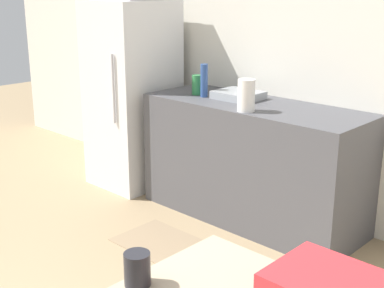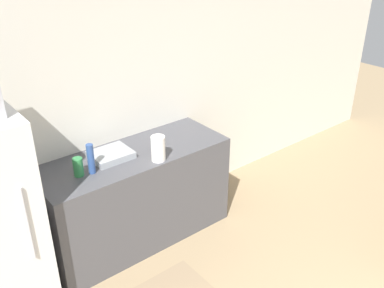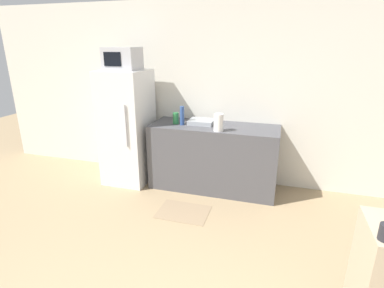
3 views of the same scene
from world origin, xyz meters
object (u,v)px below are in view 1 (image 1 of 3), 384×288
refrigerator (133,95)px  bottle_short (197,85)px  bottle_tall (204,81)px  paper_towel_roll (246,95)px  jar (137,269)px

refrigerator → bottle_short: (0.74, 0.06, 0.18)m
bottle_tall → bottle_short: bearing=164.4°
bottle_tall → bottle_short: (-0.10, 0.03, -0.05)m
bottle_short → paper_towel_roll: (0.66, -0.20, 0.03)m
paper_towel_roll → jar: bearing=-58.5°
bottle_tall → paper_towel_roll: bearing=-16.9°
bottle_tall → refrigerator: bearing=-178.2°
bottle_tall → jar: 2.98m
bottle_tall → paper_towel_roll: size_ratio=1.15×
bottle_short → bottle_tall: bearing=-15.6°
refrigerator → bottle_tall: 0.88m
refrigerator → bottle_short: 0.77m
refrigerator → paper_towel_roll: (1.40, -0.14, 0.21)m
bottle_short → paper_towel_roll: 0.68m
jar → refrigerator: bearing=139.9°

